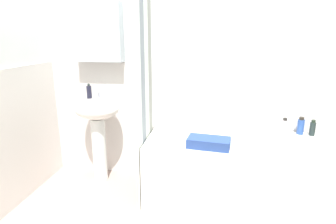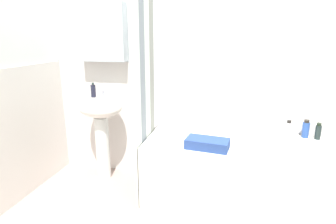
{
  "view_description": "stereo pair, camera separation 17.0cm",
  "coord_description": "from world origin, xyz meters",
  "px_view_note": "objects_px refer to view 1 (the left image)",
  "views": [
    {
      "loc": [
        0.13,
        -1.53,
        1.46
      ],
      "look_at": [
        -0.24,
        0.84,
        0.81
      ],
      "focal_mm": 30.36,
      "sensor_mm": 36.0,
      "label": 1
    },
    {
      "loc": [
        0.3,
        -1.5,
        1.46
      ],
      "look_at": [
        -0.24,
        0.84,
        0.81
      ],
      "focal_mm": 30.36,
      "sensor_mm": 36.0,
      "label": 2
    }
  ],
  "objects_px": {
    "sink": "(97,122)",
    "conditioner_bottle": "(301,126)",
    "bathtub": "(235,170)",
    "lotion_bottle": "(313,128)",
    "soap_dispenser": "(89,92)",
    "towel_folded": "(209,142)",
    "body_wash_bottle": "(284,126)"
  },
  "relations": [
    {
      "from": "sink",
      "to": "conditioner_bottle",
      "type": "xyz_separation_m",
      "value": [
        1.95,
        0.13,
        0.01
      ]
    },
    {
      "from": "bathtub",
      "to": "lotion_bottle",
      "type": "bearing_deg",
      "value": 19.65
    },
    {
      "from": "sink",
      "to": "soap_dispenser",
      "type": "xyz_separation_m",
      "value": [
        -0.08,
        0.03,
        0.29
      ]
    },
    {
      "from": "sink",
      "to": "towel_folded",
      "type": "distance_m",
      "value": 1.16
    },
    {
      "from": "lotion_bottle",
      "to": "towel_folded",
      "type": "height_order",
      "value": "lotion_bottle"
    },
    {
      "from": "bathtub",
      "to": "conditioner_bottle",
      "type": "distance_m",
      "value": 0.75
    },
    {
      "from": "soap_dispenser",
      "to": "towel_folded",
      "type": "xyz_separation_m",
      "value": [
        1.19,
        -0.37,
        -0.32
      ]
    },
    {
      "from": "soap_dispenser",
      "to": "bathtub",
      "type": "distance_m",
      "value": 1.58
    },
    {
      "from": "soap_dispenser",
      "to": "body_wash_bottle",
      "type": "distance_m",
      "value": 1.9
    },
    {
      "from": "lotion_bottle",
      "to": "conditioner_bottle",
      "type": "height_order",
      "value": "conditioner_bottle"
    },
    {
      "from": "bathtub",
      "to": "conditioner_bottle",
      "type": "bearing_deg",
      "value": 24.48
    },
    {
      "from": "sink",
      "to": "lotion_bottle",
      "type": "relative_size",
      "value": 5.77
    },
    {
      "from": "conditioner_bottle",
      "to": "lotion_bottle",
      "type": "bearing_deg",
      "value": -13.56
    },
    {
      "from": "soap_dispenser",
      "to": "body_wash_bottle",
      "type": "relative_size",
      "value": 0.96
    },
    {
      "from": "lotion_bottle",
      "to": "towel_folded",
      "type": "bearing_deg",
      "value": -155.07
    },
    {
      "from": "sink",
      "to": "conditioner_bottle",
      "type": "relative_size",
      "value": 5.23
    },
    {
      "from": "sink",
      "to": "lotion_bottle",
      "type": "bearing_deg",
      "value": 2.84
    },
    {
      "from": "conditioner_bottle",
      "to": "body_wash_bottle",
      "type": "bearing_deg",
      "value": -174.22
    },
    {
      "from": "conditioner_bottle",
      "to": "towel_folded",
      "type": "bearing_deg",
      "value": -151.32
    },
    {
      "from": "bathtub",
      "to": "towel_folded",
      "type": "height_order",
      "value": "towel_folded"
    },
    {
      "from": "soap_dispenser",
      "to": "lotion_bottle",
      "type": "relative_size",
      "value": 0.99
    },
    {
      "from": "conditioner_bottle",
      "to": "body_wash_bottle",
      "type": "height_order",
      "value": "conditioner_bottle"
    },
    {
      "from": "sink",
      "to": "body_wash_bottle",
      "type": "distance_m",
      "value": 1.8
    },
    {
      "from": "body_wash_bottle",
      "to": "bathtub",
      "type": "bearing_deg",
      "value": -150.19
    },
    {
      "from": "lotion_bottle",
      "to": "body_wash_bottle",
      "type": "height_order",
      "value": "body_wash_bottle"
    },
    {
      "from": "soap_dispenser",
      "to": "towel_folded",
      "type": "relative_size",
      "value": 0.43
    },
    {
      "from": "soap_dispenser",
      "to": "lotion_bottle",
      "type": "distance_m",
      "value": 2.15
    },
    {
      "from": "sink",
      "to": "bathtub",
      "type": "distance_m",
      "value": 1.4
    },
    {
      "from": "sink",
      "to": "bathtub",
      "type": "height_order",
      "value": "sink"
    },
    {
      "from": "sink",
      "to": "towel_folded",
      "type": "xyz_separation_m",
      "value": [
        1.11,
        -0.33,
        -0.02
      ]
    },
    {
      "from": "bathtub",
      "to": "lotion_bottle",
      "type": "height_order",
      "value": "lotion_bottle"
    },
    {
      "from": "bathtub",
      "to": "body_wash_bottle",
      "type": "bearing_deg",
      "value": 29.81
    }
  ]
}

